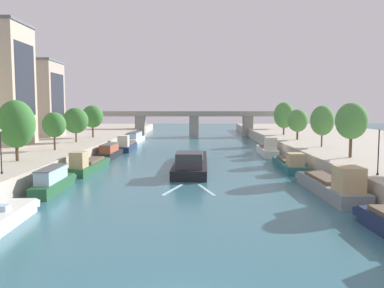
{
  "coord_description": "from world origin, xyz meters",
  "views": [
    {
      "loc": [
        0.65,
        -16.56,
        8.85
      ],
      "look_at": [
        0.0,
        46.71,
        3.01
      ],
      "focal_mm": 37.7,
      "sensor_mm": 36.0,
      "label": 1
    }
  ],
  "objects_px": {
    "tree_left_end_of_row": "(54,125)",
    "moored_boat_left_end": "(127,145)",
    "moored_boat_left_midway": "(88,165)",
    "tree_right_distant": "(322,121)",
    "barge_midriver": "(191,162)",
    "lamppost_left_bank": "(1,149)",
    "moored_boat_left_gap_after": "(135,138)",
    "tree_right_by_lamp": "(284,115)",
    "moored_boat_left_near": "(53,181)",
    "bridge_far": "(194,121)",
    "moored_boat_right_near": "(267,149)",
    "tree_right_far": "(351,121)",
    "moored_boat_right_midway": "(332,185)",
    "tree_left_distant": "(93,117)",
    "tree_left_second": "(76,121)",
    "tree_left_nearest": "(16,124)",
    "moored_boat_left_upstream": "(110,152)",
    "tree_right_nearest": "(298,121)",
    "lamppost_right_bank": "(379,149)",
    "moored_boat_right_upstream": "(290,163)"
  },
  "relations": [
    {
      "from": "barge_midriver",
      "to": "moored_boat_left_midway",
      "type": "distance_m",
      "value": 14.35
    },
    {
      "from": "moored_boat_left_end",
      "to": "tree_right_distant",
      "type": "xyz_separation_m",
      "value": [
        34.8,
        -16.82,
        5.69
      ]
    },
    {
      "from": "tree_right_nearest",
      "to": "lamppost_left_bank",
      "type": "bearing_deg",
      "value": -133.25
    },
    {
      "from": "moored_boat_left_near",
      "to": "moored_boat_left_upstream",
      "type": "distance_m",
      "value": 27.8
    },
    {
      "from": "tree_right_distant",
      "to": "tree_right_by_lamp",
      "type": "xyz_separation_m",
      "value": [
        0.01,
        28.61,
        0.27
      ]
    },
    {
      "from": "moored_boat_right_near",
      "to": "tree_right_far",
      "type": "distance_m",
      "value": 23.69
    },
    {
      "from": "tree_left_second",
      "to": "moored_boat_right_upstream",
      "type": "bearing_deg",
      "value": -25.15
    },
    {
      "from": "tree_right_by_lamp",
      "to": "lamppost_right_bank",
      "type": "relative_size",
      "value": 1.64
    },
    {
      "from": "moored_boat_left_upstream",
      "to": "tree_left_distant",
      "type": "bearing_deg",
      "value": 113.54
    },
    {
      "from": "moored_boat_right_upstream",
      "to": "moored_boat_left_near",
      "type": "bearing_deg",
      "value": -151.18
    },
    {
      "from": "moored_boat_left_midway",
      "to": "tree_left_second",
      "type": "xyz_separation_m",
      "value": [
        -7.3,
        19.06,
        5.41
      ]
    },
    {
      "from": "barge_midriver",
      "to": "lamppost_right_bank",
      "type": "distance_m",
      "value": 26.5
    },
    {
      "from": "moored_boat_right_midway",
      "to": "lamppost_right_bank",
      "type": "height_order",
      "value": "lamppost_right_bank"
    },
    {
      "from": "moored_boat_left_upstream",
      "to": "bridge_far",
      "type": "bearing_deg",
      "value": 74.62
    },
    {
      "from": "tree_left_second",
      "to": "tree_right_far",
      "type": "relative_size",
      "value": 0.9
    },
    {
      "from": "tree_left_second",
      "to": "tree_right_nearest",
      "type": "height_order",
      "value": "tree_left_second"
    },
    {
      "from": "moored_boat_left_near",
      "to": "bridge_far",
      "type": "distance_m",
      "value": 81.15
    },
    {
      "from": "moored_boat_left_end",
      "to": "tree_right_by_lamp",
      "type": "height_order",
      "value": "tree_right_by_lamp"
    },
    {
      "from": "moored_boat_left_end",
      "to": "tree_left_nearest",
      "type": "bearing_deg",
      "value": -101.8
    },
    {
      "from": "moored_boat_left_end",
      "to": "moored_boat_left_near",
      "type": "bearing_deg",
      "value": -90.95
    },
    {
      "from": "lamppost_right_bank",
      "to": "tree_right_distant",
      "type": "bearing_deg",
      "value": 83.45
    },
    {
      "from": "moored_boat_left_end",
      "to": "tree_right_by_lamp",
      "type": "relative_size",
      "value": 1.9
    },
    {
      "from": "tree_left_end_of_row",
      "to": "moored_boat_left_end",
      "type": "bearing_deg",
      "value": 72.63
    },
    {
      "from": "moored_boat_left_end",
      "to": "tree_right_nearest",
      "type": "height_order",
      "value": "tree_right_nearest"
    },
    {
      "from": "moored_boat_right_near",
      "to": "moored_boat_left_upstream",
      "type": "bearing_deg",
      "value": -171.35
    },
    {
      "from": "moored_boat_left_midway",
      "to": "moored_boat_right_upstream",
      "type": "height_order",
      "value": "moored_boat_left_midway"
    },
    {
      "from": "barge_midriver",
      "to": "lamppost_left_bank",
      "type": "relative_size",
      "value": 5.43
    },
    {
      "from": "tree_right_by_lamp",
      "to": "tree_right_distant",
      "type": "bearing_deg",
      "value": -90.01
    },
    {
      "from": "moored_boat_left_gap_after",
      "to": "barge_midriver",
      "type": "bearing_deg",
      "value": -71.44
    },
    {
      "from": "tree_right_by_lamp",
      "to": "lamppost_left_bank",
      "type": "bearing_deg",
      "value": -125.32
    },
    {
      "from": "moored_boat_left_near",
      "to": "tree_right_far",
      "type": "relative_size",
      "value": 1.49
    },
    {
      "from": "moored_boat_left_near",
      "to": "bridge_far",
      "type": "height_order",
      "value": "bridge_far"
    },
    {
      "from": "barge_midriver",
      "to": "moored_boat_left_upstream",
      "type": "distance_m",
      "value": 18.75
    },
    {
      "from": "moored_boat_left_midway",
      "to": "moored_boat_left_end",
      "type": "height_order",
      "value": "moored_boat_left_end"
    },
    {
      "from": "moored_boat_left_near",
      "to": "moored_boat_left_end",
      "type": "height_order",
      "value": "moored_boat_left_end"
    },
    {
      "from": "moored_boat_right_midway",
      "to": "tree_left_distant",
      "type": "xyz_separation_m",
      "value": [
        -35.65,
        45.97,
        5.76
      ]
    },
    {
      "from": "tree_left_second",
      "to": "tree_right_far",
      "type": "bearing_deg",
      "value": -27.78
    },
    {
      "from": "moored_boat_right_midway",
      "to": "bridge_far",
      "type": "distance_m",
      "value": 82.84
    },
    {
      "from": "moored_boat_left_midway",
      "to": "lamppost_right_bank",
      "type": "distance_m",
      "value": 36.48
    },
    {
      "from": "tree_right_far",
      "to": "tree_left_nearest",
      "type": "bearing_deg",
      "value": -174.67
    },
    {
      "from": "moored_boat_left_gap_after",
      "to": "tree_left_second",
      "type": "xyz_separation_m",
      "value": [
        -6.95,
        -26.45,
        5.21
      ]
    },
    {
      "from": "moored_boat_left_midway",
      "to": "tree_right_distant",
      "type": "height_order",
      "value": "tree_right_distant"
    },
    {
      "from": "moored_boat_left_near",
      "to": "moored_boat_right_midway",
      "type": "distance_m",
      "value": 28.61
    },
    {
      "from": "moored_boat_right_midway",
      "to": "tree_left_distant",
      "type": "relative_size",
      "value": 2.13
    },
    {
      "from": "tree_left_distant",
      "to": "moored_boat_right_upstream",
      "type": "bearing_deg",
      "value": -38.87
    },
    {
      "from": "moored_boat_left_midway",
      "to": "tree_right_distant",
      "type": "bearing_deg",
      "value": 16.83
    },
    {
      "from": "barge_midriver",
      "to": "moored_boat_left_upstream",
      "type": "bearing_deg",
      "value": 139.36
    },
    {
      "from": "barge_midriver",
      "to": "moored_boat_left_upstream",
      "type": "xyz_separation_m",
      "value": [
        -14.23,
        12.21,
        0.09
      ]
    },
    {
      "from": "tree_left_distant",
      "to": "moored_boat_left_midway",
      "type": "bearing_deg",
      "value": -76.87
    },
    {
      "from": "tree_left_nearest",
      "to": "tree_right_far",
      "type": "distance_m",
      "value": 41.59
    }
  ]
}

